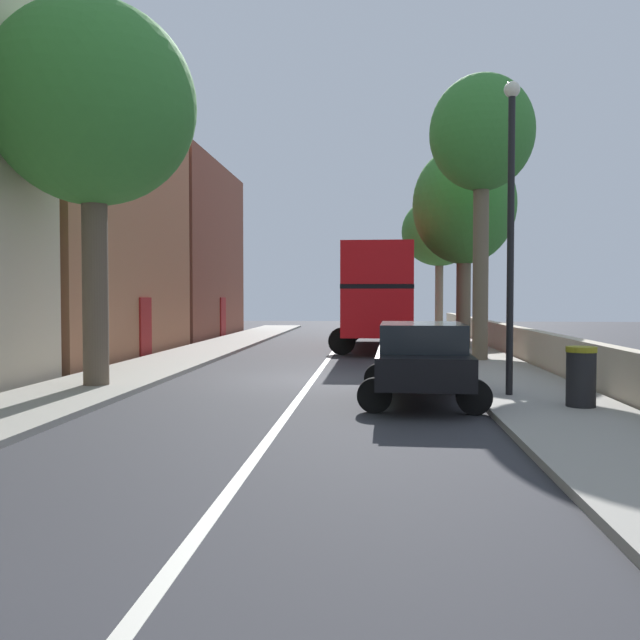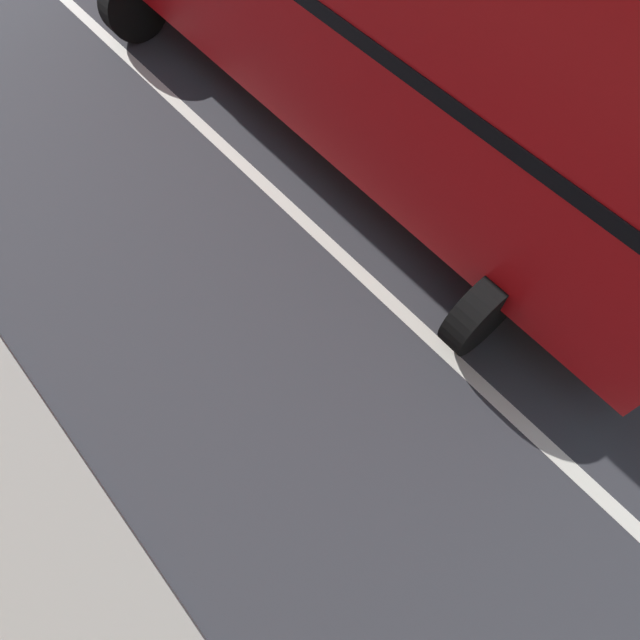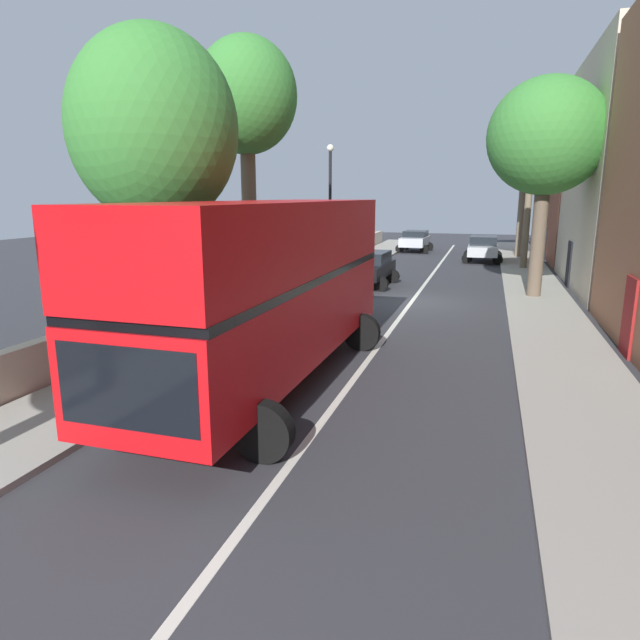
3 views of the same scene
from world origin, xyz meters
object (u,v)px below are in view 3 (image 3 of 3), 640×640
(double_decker_bus, at_px, (269,282))
(litter_bin_right, at_px, (318,267))
(street_tree_left_0, at_px, (527,151))
(street_tree_left_4, at_px, (547,138))
(lamppost_right, at_px, (330,204))
(parked_car_black_right_1, at_px, (369,266))
(street_tree_right_1, at_px, (246,101))
(street_tree_left_2, at_px, (535,118))
(parked_car_silver_right_2, at_px, (415,240))
(parked_car_silver_left_0, at_px, (483,247))
(street_tree_right_5, at_px, (154,131))

(double_decker_bus, height_order, litter_bin_right, double_decker_bus)
(street_tree_left_0, relative_size, litter_bin_right, 8.61)
(street_tree_left_4, relative_size, lamppost_right, 1.36)
(parked_car_black_right_1, bearing_deg, street_tree_right_1, 73.41)
(street_tree_left_4, bearing_deg, street_tree_left_2, -90.43)
(street_tree_right_1, height_order, litter_bin_right, street_tree_right_1)
(street_tree_left_0, distance_m, litter_bin_right, 18.27)
(street_tree_right_1, distance_m, street_tree_left_4, 11.87)
(lamppost_right, bearing_deg, parked_car_silver_right_2, -95.96)
(parked_car_silver_right_2, relative_size, street_tree_left_2, 0.40)
(litter_bin_right, bearing_deg, street_tree_left_2, -144.30)
(litter_bin_right, bearing_deg, street_tree_left_0, -126.40)
(street_tree_left_2, relative_size, street_tree_left_4, 1.19)
(parked_car_black_right_1, height_order, parked_car_silver_right_2, parked_car_black_right_1)
(parked_car_silver_left_0, height_order, street_tree_left_4, street_tree_left_4)
(street_tree_right_1, distance_m, litter_bin_right, 11.15)
(street_tree_left_0, relative_size, street_tree_right_5, 1.18)
(street_tree_left_4, bearing_deg, parked_car_silver_left_0, -80.14)
(street_tree_right_5, relative_size, lamppost_right, 1.26)
(parked_car_black_right_1, xyz_separation_m, street_tree_left_2, (-7.30, -8.20, 7.36))
(parked_car_silver_left_0, bearing_deg, street_tree_left_0, -126.97)
(parked_car_black_right_1, bearing_deg, street_tree_left_4, 170.10)
(street_tree_left_0, bearing_deg, street_tree_right_5, 70.45)
(street_tree_right_5, height_order, lamppost_right, street_tree_right_5)
(parked_car_black_right_1, relative_size, street_tree_right_5, 0.53)
(street_tree_right_1, xyz_separation_m, lamppost_right, (-0.62, -7.70, -3.34))
(parked_car_silver_left_0, height_order, street_tree_right_5, street_tree_right_5)
(double_decker_bus, height_order, parked_car_black_right_1, double_decker_bus)
(parked_car_black_right_1, xyz_separation_m, lamppost_right, (1.80, 0.44, 2.89))
(street_tree_right_5, bearing_deg, litter_bin_right, -89.07)
(street_tree_left_0, xyz_separation_m, street_tree_right_1, (9.79, 22.86, 0.13))
(double_decker_bus, xyz_separation_m, parked_car_silver_right_2, (0.80, -31.21, -1.44))
(lamppost_right, bearing_deg, street_tree_left_0, -121.15)
(parked_car_black_right_1, relative_size, litter_bin_right, 3.90)
(street_tree_left_0, bearing_deg, street_tree_left_4, 89.52)
(parked_car_silver_right_2, xyz_separation_m, street_tree_left_4, (-7.23, 18.07, 5.46))
(double_decker_bus, relative_size, street_tree_left_4, 1.18)
(street_tree_right_5, bearing_deg, street_tree_left_4, -129.28)
(parked_car_silver_right_2, distance_m, street_tree_left_2, 13.48)
(double_decker_bus, bearing_deg, parked_car_silver_right_2, -88.54)
(street_tree_left_0, distance_m, street_tree_right_5, 29.71)
(parked_car_silver_left_0, distance_m, lamppost_right, 14.11)
(street_tree_left_0, distance_m, street_tree_left_4, 16.00)
(street_tree_left_2, bearing_deg, street_tree_left_0, -90.54)
(street_tree_left_2, height_order, street_tree_left_4, street_tree_left_2)
(parked_car_black_right_1, distance_m, street_tree_right_5, 14.31)
(litter_bin_right, bearing_deg, parked_car_silver_left_0, -126.23)
(street_tree_right_1, distance_m, lamppost_right, 8.41)
(street_tree_right_5, distance_m, litter_bin_right, 15.05)
(double_decker_bus, xyz_separation_m, street_tree_left_4, (-6.43, -13.14, 4.02))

